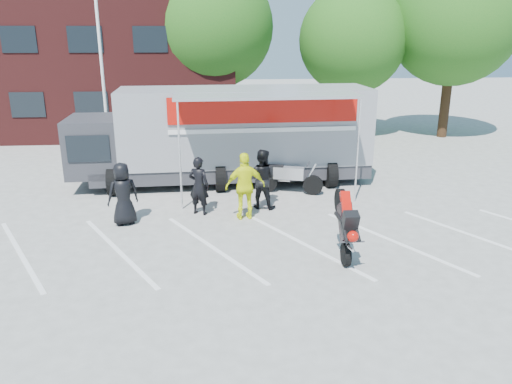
{
  "coord_description": "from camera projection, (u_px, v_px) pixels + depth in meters",
  "views": [
    {
      "loc": [
        -2.04,
        -10.89,
        5.27
      ],
      "look_at": [
        -1.02,
        1.53,
        1.3
      ],
      "focal_mm": 35.0,
      "sensor_mm": 36.0,
      "label": 1
    }
  ],
  "objects": [
    {
      "name": "spectator_leather_c",
      "position": [
        262.0,
        179.0,
        15.53
      ],
      "size": [
        1.1,
        0.98,
        1.88
      ],
      "primitive_type": "imported",
      "rotation": [
        0.0,
        0.0,
        2.8
      ],
      "color": "black",
      "rests_on": "ground"
    },
    {
      "name": "office_building",
      "position": [
        69.0,
        67.0,
        27.35
      ],
      "size": [
        18.0,
        8.0,
        7.0
      ],
      "primitive_type": "cube",
      "color": "#4B1818",
      "rests_on": "ground"
    },
    {
      "name": "parked_motorcycle",
      "position": [
        290.0,
        193.0,
        17.23
      ],
      "size": [
        2.41,
        1.41,
        1.2
      ],
      "primitive_type": null,
      "rotation": [
        0.0,
        0.0,
        1.27
      ],
      "color": "#B5B5BA",
      "rests_on": "ground"
    },
    {
      "name": "tree_right",
      "position": [
        455.0,
        21.0,
        24.86
      ],
      "size": [
        6.46,
        6.46,
        9.12
      ],
      "color": "#382314",
      "rests_on": "ground"
    },
    {
      "name": "tree_mid",
      "position": [
        353.0,
        40.0,
        25.23
      ],
      "size": [
        5.44,
        5.44,
        7.68
      ],
      "color": "#382314",
      "rests_on": "ground"
    },
    {
      "name": "tree_left",
      "position": [
        214.0,
        27.0,
        25.44
      ],
      "size": [
        6.12,
        6.12,
        8.64
      ],
      "color": "#382314",
      "rests_on": "ground"
    },
    {
      "name": "transporter_truck",
      "position": [
        232.0,
        182.0,
        18.51
      ],
      "size": [
        11.02,
        5.67,
        3.44
      ],
      "primitive_type": null,
      "rotation": [
        0.0,
        0.0,
        0.04
      ],
      "color": "gray",
      "rests_on": "ground"
    },
    {
      "name": "stunt_bike_rider",
      "position": [
        339.0,
        255.0,
        12.44
      ],
      "size": [
        0.75,
        1.6,
        1.88
      ],
      "primitive_type": null,
      "rotation": [
        0.0,
        0.0,
        0.0
      ],
      "color": "black",
      "rests_on": "ground"
    },
    {
      "name": "parking_bay_lines",
      "position": [
        296.0,
        244.0,
        13.05
      ],
      "size": [
        18.09,
        13.33,
        0.01
      ],
      "primitive_type": "cube",
      "rotation": [
        0.0,
        0.0,
        0.52
      ],
      "color": "white",
      "rests_on": "ground"
    },
    {
      "name": "spectator_leather_b",
      "position": [
        199.0,
        186.0,
        14.99
      ],
      "size": [
        0.77,
        0.66,
        1.79
      ],
      "primitive_type": "imported",
      "rotation": [
        0.0,
        0.0,
        2.72
      ],
      "color": "black",
      "rests_on": "ground"
    },
    {
      "name": "spectator_hivis",
      "position": [
        245.0,
        186.0,
        14.58
      ],
      "size": [
        1.23,
        0.65,
        2.0
      ],
      "primitive_type": "imported",
      "rotation": [
        0.0,
        0.0,
        3.28
      ],
      "color": "#F1FC0D",
      "rests_on": "ground"
    },
    {
      "name": "spectator_leather_a",
      "position": [
        123.0,
        194.0,
        14.19
      ],
      "size": [
        1.05,
        0.88,
        1.82
      ],
      "primitive_type": "imported",
      "rotation": [
        0.0,
        0.0,
        3.55
      ],
      "color": "black",
      "rests_on": "ground"
    },
    {
      "name": "ground",
      "position": [
        303.0,
        261.0,
        12.1
      ],
      "size": [
        100.0,
        100.0,
        0.0
      ],
      "primitive_type": "plane",
      "color": "#A8A8A2",
      "rests_on": "ground"
    },
    {
      "name": "flagpole",
      "position": [
        106.0,
        39.0,
        19.57
      ],
      "size": [
        1.61,
        0.12,
        8.0
      ],
      "color": "white",
      "rests_on": "ground"
    }
  ]
}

